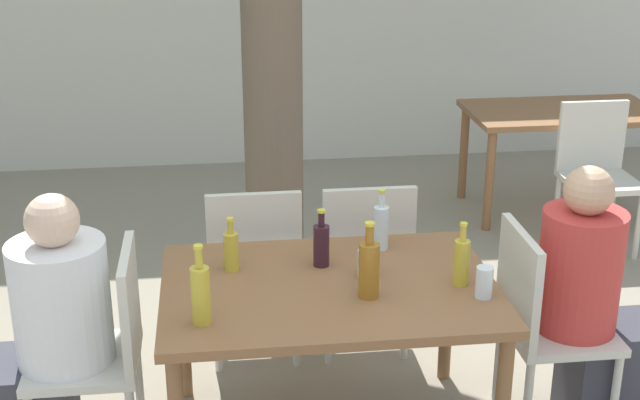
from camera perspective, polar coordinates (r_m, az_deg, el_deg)
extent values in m
cylinder|color=brown|center=(4.84, -3.03, 6.50)|extent=(0.32, 0.32, 2.26)
cube|color=brown|center=(3.61, 0.59, -5.69)|extent=(1.35, 0.94, 0.04)
cylinder|color=brown|center=(4.12, -8.78, -8.13)|extent=(0.06, 0.06, 0.69)
cylinder|color=brown|center=(4.25, 8.12, -7.15)|extent=(0.06, 0.06, 0.69)
cube|color=brown|center=(6.38, 15.29, 5.44)|extent=(1.31, 0.74, 0.04)
cylinder|color=brown|center=(6.00, 10.79, 1.20)|extent=(0.06, 0.06, 0.69)
cylinder|color=brown|center=(6.57, 9.18, 3.01)|extent=(0.06, 0.06, 0.69)
cylinder|color=brown|center=(6.99, 18.60, 3.26)|extent=(0.06, 0.06, 0.69)
cube|color=beige|center=(3.75, -14.89, -9.95)|extent=(0.44, 0.44, 0.04)
cube|color=beige|center=(3.61, -12.08, -6.56)|extent=(0.04, 0.44, 0.45)
cylinder|color=beige|center=(4.06, -16.96, -11.48)|extent=(0.04, 0.04, 0.43)
cylinder|color=beige|center=(4.01, -11.51, -11.38)|extent=(0.04, 0.04, 0.43)
cube|color=beige|center=(3.98, 15.07, -8.11)|extent=(0.44, 0.44, 0.04)
cube|color=beige|center=(3.80, 12.60, -5.17)|extent=(0.04, 0.44, 0.45)
cylinder|color=beige|center=(4.02, 18.33, -12.04)|extent=(0.04, 0.04, 0.43)
cylinder|color=beige|center=(4.31, 16.23, -9.40)|extent=(0.04, 0.04, 0.43)
cylinder|color=beige|center=(4.18, 11.36, -9.93)|extent=(0.04, 0.04, 0.43)
cube|color=beige|center=(4.41, -4.28, -4.38)|extent=(0.44, 0.44, 0.04)
cube|color=beige|center=(4.13, -4.22, -2.51)|extent=(0.44, 0.04, 0.45)
cylinder|color=beige|center=(4.70, -2.00, -5.87)|extent=(0.04, 0.04, 0.43)
cylinder|color=beige|center=(4.69, -6.66, -6.09)|extent=(0.04, 0.04, 0.43)
cylinder|color=beige|center=(4.36, -1.54, -8.10)|extent=(0.04, 0.04, 0.43)
cylinder|color=beige|center=(4.35, -6.58, -8.35)|extent=(0.04, 0.04, 0.43)
cube|color=beige|center=(4.47, 2.66, -4.02)|extent=(0.44, 0.44, 0.04)
cube|color=beige|center=(4.19, 3.17, -2.15)|extent=(0.44, 0.04, 0.45)
cylinder|color=beige|center=(4.77, 4.49, -5.50)|extent=(0.04, 0.04, 0.43)
cylinder|color=beige|center=(4.71, -0.06, -5.77)|extent=(0.04, 0.04, 0.43)
cylinder|color=beige|center=(4.44, 5.46, -7.65)|extent=(0.04, 0.04, 0.43)
cylinder|color=beige|center=(4.38, 0.55, -7.98)|extent=(0.04, 0.04, 0.43)
cube|color=beige|center=(5.85, 17.51, 1.12)|extent=(0.44, 0.44, 0.04)
cube|color=beige|center=(5.95, 17.00, 3.97)|extent=(0.44, 0.04, 0.45)
cylinder|color=beige|center=(5.69, 16.28, -1.81)|extent=(0.04, 0.04, 0.43)
cylinder|color=beige|center=(5.85, 19.70, -1.60)|extent=(0.04, 0.04, 0.43)
cylinder|color=beige|center=(6.02, 14.91, -0.44)|extent=(0.04, 0.04, 0.43)
cylinder|color=beige|center=(6.17, 18.19, -0.27)|extent=(0.04, 0.04, 0.43)
cylinder|color=white|center=(3.64, -16.22, -6.31)|extent=(0.38, 0.38, 0.50)
sphere|color=beige|center=(3.50, -16.78, -1.27)|extent=(0.21, 0.21, 0.21)
cube|color=#383842|center=(4.18, 18.16, -10.35)|extent=(0.40, 0.31, 0.47)
cylinder|color=#C63833|center=(3.88, 16.28, -4.37)|extent=(0.35, 0.35, 0.53)
sphere|color=tan|center=(3.74, 16.83, 0.57)|extent=(0.21, 0.21, 0.21)
cylinder|color=#331923|center=(3.73, 0.09, -2.95)|extent=(0.07, 0.07, 0.18)
cylinder|color=#331923|center=(3.68, 0.09, -1.25)|extent=(0.03, 0.03, 0.06)
cylinder|color=gold|center=(3.67, 0.09, -0.71)|extent=(0.03, 0.03, 0.01)
cylinder|color=gold|center=(3.71, -5.71, -3.32)|extent=(0.06, 0.06, 0.16)
cylinder|color=gold|center=(3.66, -5.77, -1.74)|extent=(0.02, 0.02, 0.06)
cylinder|color=gold|center=(3.65, -5.79, -1.24)|extent=(0.03, 0.03, 0.01)
cylinder|color=silver|center=(3.90, 3.93, -1.80)|extent=(0.07, 0.07, 0.19)
cylinder|color=silver|center=(3.85, 3.97, 0.01)|extent=(0.03, 0.03, 0.07)
cylinder|color=gold|center=(3.83, 3.99, 0.56)|extent=(0.03, 0.03, 0.01)
cylinder|color=gold|center=(3.29, -7.64, -6.10)|extent=(0.07, 0.07, 0.22)
cylinder|color=gold|center=(3.23, -7.77, -3.71)|extent=(0.03, 0.03, 0.08)
cylinder|color=gold|center=(3.21, -7.81, -2.98)|extent=(0.03, 0.03, 0.01)
cylinder|color=gold|center=(3.61, 9.04, -3.98)|extent=(0.06, 0.06, 0.19)
cylinder|color=gold|center=(3.56, 9.16, -2.12)|extent=(0.03, 0.03, 0.07)
cylinder|color=gold|center=(3.54, 9.19, -1.54)|extent=(0.03, 0.03, 0.01)
cylinder|color=#9E661E|center=(3.46, 3.15, -4.53)|extent=(0.08, 0.08, 0.22)
cylinder|color=#9E661E|center=(3.40, 3.20, -2.24)|extent=(0.03, 0.03, 0.08)
cylinder|color=gold|center=(3.38, 3.21, -1.54)|extent=(0.04, 0.04, 0.01)
cylinder|color=white|center=(3.65, 3.03, -4.06)|extent=(0.08, 0.08, 0.12)
cylinder|color=white|center=(3.53, 10.47, -5.20)|extent=(0.07, 0.07, 0.13)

